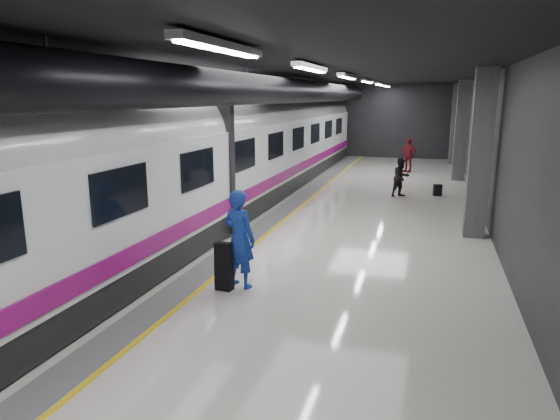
% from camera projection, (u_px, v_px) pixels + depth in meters
% --- Properties ---
extents(ground, '(40.00, 40.00, 0.00)m').
position_uv_depth(ground, '(295.00, 242.00, 13.22)').
color(ground, silver).
rests_on(ground, ground).
extents(platform_hall, '(10.02, 40.02, 4.51)m').
position_uv_depth(platform_hall, '(295.00, 105.00, 13.41)').
color(platform_hall, black).
rests_on(platform_hall, ground).
extents(train, '(3.05, 38.00, 4.05)m').
position_uv_depth(train, '(182.00, 160.00, 13.68)').
color(train, black).
rests_on(train, ground).
extents(traveler_main, '(0.84, 0.68, 2.00)m').
position_uv_depth(traveler_main, '(239.00, 239.00, 9.91)').
color(traveler_main, blue).
rests_on(traveler_main, ground).
extents(suitcase_main, '(0.36, 0.25, 0.55)m').
position_uv_depth(suitcase_main, '(224.00, 276.00, 9.89)').
color(suitcase_main, black).
rests_on(suitcase_main, ground).
extents(shoulder_bag, '(0.34, 0.21, 0.43)m').
position_uv_depth(shoulder_bag, '(223.00, 253.00, 9.76)').
color(shoulder_bag, black).
rests_on(shoulder_bag, suitcase_main).
extents(traveler_far_a, '(0.92, 0.91, 1.50)m').
position_uv_depth(traveler_far_a, '(401.00, 177.00, 19.06)').
color(traveler_far_a, black).
rests_on(traveler_far_a, ground).
extents(traveler_far_b, '(1.09, 0.86, 1.73)m').
position_uv_depth(traveler_far_b, '(408.00, 155.00, 25.33)').
color(traveler_far_b, maroon).
rests_on(traveler_far_b, ground).
extents(suitcase_far, '(0.35, 0.28, 0.45)m').
position_uv_depth(suitcase_far, '(438.00, 190.00, 19.33)').
color(suitcase_far, black).
rests_on(suitcase_far, ground).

